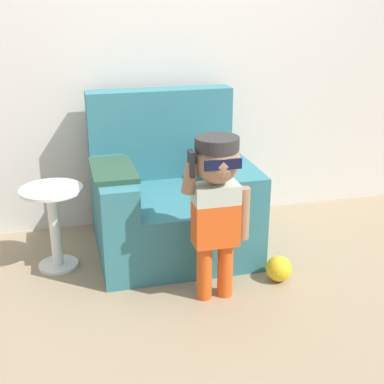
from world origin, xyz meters
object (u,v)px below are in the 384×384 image
Objects in this scene: person_child at (216,194)px; toy_ball at (279,269)px; side_table at (54,220)px; armchair at (170,199)px.

toy_ball is (0.41, 0.07, -0.54)m from person_child.
side_table is 1.36m from toy_ball.
armchair is 1.08× the size of person_child.
toy_ball is at bearing -21.58° from side_table.
armchair is at bearing 8.73° from side_table.
side_table is (-0.84, 0.57, -0.30)m from person_child.
person_child is (0.10, -0.68, 0.28)m from armchair.
armchair is at bearing 98.63° from person_child.
side_table is at bearing -171.27° from armchair.
armchair is 6.52× the size of toy_ball.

